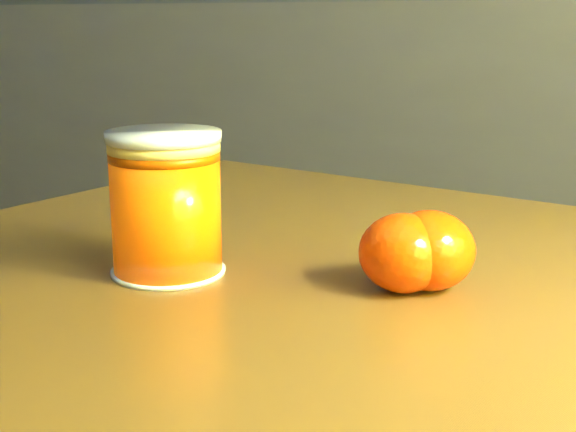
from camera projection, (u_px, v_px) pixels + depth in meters
The scene contains 4 objects.
kitchen_counter at pixel (251, 201), 1.90m from camera, with size 3.15×0.60×0.90m, color #454449.
juice_glass at pixel (166, 204), 0.56m from camera, with size 0.08×0.08×0.10m.
orange_front at pixel (404, 253), 0.52m from camera, with size 0.06×0.06×0.05m, color #EE4304.
orange_back at pixel (429, 250), 0.53m from camera, with size 0.06×0.06×0.05m, color #EE4304.
Camera 1 is at (0.93, -0.16, 0.87)m, focal length 50.00 mm.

